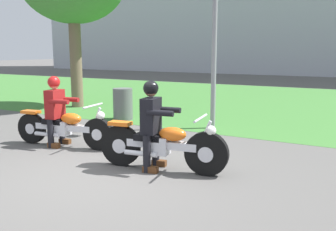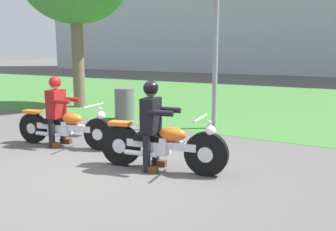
% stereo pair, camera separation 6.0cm
% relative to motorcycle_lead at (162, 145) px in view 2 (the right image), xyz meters
% --- Properties ---
extents(ground, '(120.00, 120.00, 0.00)m').
position_rel_motorcycle_lead_xyz_m(ground, '(-0.77, -0.62, -0.41)').
color(ground, '#565451').
extents(grass_verge, '(60.00, 12.00, 0.01)m').
position_rel_motorcycle_lead_xyz_m(grass_verge, '(-0.77, 8.79, -0.40)').
color(grass_verge, '#3D7533').
rests_on(grass_verge, ground).
extents(motorcycle_lead, '(2.12, 0.69, 0.90)m').
position_rel_motorcycle_lead_xyz_m(motorcycle_lead, '(0.00, 0.00, 0.00)').
color(motorcycle_lead, black).
rests_on(motorcycle_lead, ground).
extents(rider_lead, '(0.60, 0.52, 1.42)m').
position_rel_motorcycle_lead_xyz_m(rider_lead, '(-0.17, -0.02, 0.42)').
color(rider_lead, black).
rests_on(rider_lead, ground).
extents(motorcycle_follow, '(2.17, 0.70, 0.87)m').
position_rel_motorcycle_lead_xyz_m(motorcycle_follow, '(-2.44, 0.34, -0.02)').
color(motorcycle_follow, black).
rests_on(motorcycle_follow, ground).
extents(rider_follow, '(0.60, 0.52, 1.39)m').
position_rel_motorcycle_lead_xyz_m(rider_follow, '(-2.60, 0.32, 0.40)').
color(rider_follow, black).
rests_on(rider_follow, ground).
extents(trash_can, '(0.53, 0.53, 0.86)m').
position_rel_motorcycle_lead_xyz_m(trash_can, '(-3.16, 3.29, 0.02)').
color(trash_can, '#595E5B').
rests_on(trash_can, ground).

